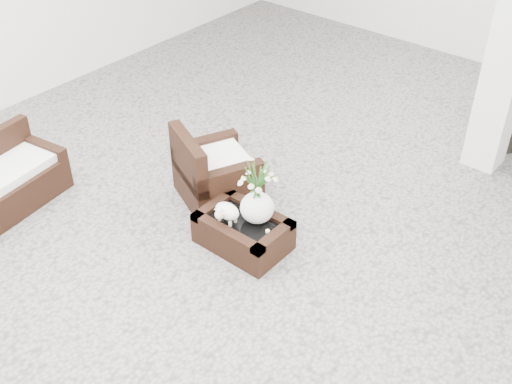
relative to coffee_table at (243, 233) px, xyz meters
The scene contains 6 objects.
ground 0.29m from the coffee_table, 77.04° to the left, with size 11.00×11.00×0.00m, color gray.
coffee_table is the anchor object (origin of this frame).
sheep_figurine 0.30m from the coffee_table, 140.19° to the right, with size 0.28×0.23×0.21m, color white.
planter_narcissus 0.57m from the coffee_table, 45.00° to the left, with size 0.44×0.44×0.80m, color white, non-canonical shape.
tealight 0.35m from the coffee_table, ahead, with size 0.04×0.04×0.03m, color white.
armchair 0.92m from the coffee_table, 149.35° to the left, with size 0.81×0.78×0.86m, color black.
Camera 1 is at (3.20, -3.96, 4.31)m, focal length 44.53 mm.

